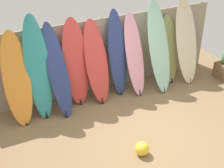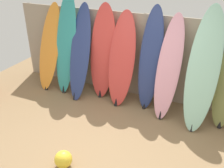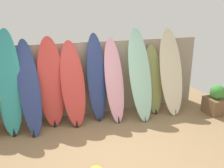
{
  "view_description": "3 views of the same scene",
  "coord_description": "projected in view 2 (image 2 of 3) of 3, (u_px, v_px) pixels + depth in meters",
  "views": [
    {
      "loc": [
        -2.78,
        -4.18,
        4.05
      ],
      "look_at": [
        -0.32,
        0.82,
        0.79
      ],
      "focal_mm": 50.0,
      "sensor_mm": 36.0,
      "label": 1
    },
    {
      "loc": [
        1.43,
        -2.74,
        2.82
      ],
      "look_at": [
        -0.17,
        0.8,
        0.8
      ],
      "focal_mm": 40.0,
      "sensor_mm": 36.0,
      "label": 2
    },
    {
      "loc": [
        -1.14,
        -3.68,
        2.66
      ],
      "look_at": [
        0.38,
        0.95,
        1.07
      ],
      "focal_mm": 40.0,
      "sensor_mm": 36.0,
      "label": 3
    }
  ],
  "objects": [
    {
      "name": "surfboard_red_4",
      "position": [
        122.0,
        60.0,
        5.02
      ],
      "size": [
        0.58,
        0.69,
        1.89
      ],
      "color": "#D13D38",
      "rests_on": "ground"
    },
    {
      "name": "fence_back",
      "position": [
        143.0,
        57.0,
        5.25
      ],
      "size": [
        6.08,
        0.11,
        1.8
      ],
      "color": "gray",
      "rests_on": "ground"
    },
    {
      "name": "surfboard_navy_5",
      "position": [
        150.0,
        59.0,
        4.85
      ],
      "size": [
        0.45,
        0.52,
        2.03
      ],
      "color": "navy",
      "rests_on": "ground"
    },
    {
      "name": "surfboard_teal_1",
      "position": [
        66.0,
        44.0,
        5.43
      ],
      "size": [
        0.53,
        0.61,
        2.19
      ],
      "color": "teal",
      "rests_on": "ground"
    },
    {
      "name": "ground",
      "position": [
        101.0,
        150.0,
        4.04
      ],
      "size": [
        7.68,
        7.68,
        0.0
      ],
      "primitive_type": "plane",
      "color": "#8E704C"
    },
    {
      "name": "beach_ball",
      "position": [
        63.0,
        159.0,
        3.68
      ],
      "size": [
        0.26,
        0.26,
        0.26
      ],
      "primitive_type": "sphere",
      "color": "yellow",
      "rests_on": "ground"
    },
    {
      "name": "surfboard_navy_2",
      "position": [
        80.0,
        53.0,
        5.29
      ],
      "size": [
        0.53,
        0.87,
        1.96
      ],
      "color": "navy",
      "rests_on": "ground"
    },
    {
      "name": "surfboard_pink_6",
      "position": [
        169.0,
        68.0,
        4.64
      ],
      "size": [
        0.45,
        0.77,
        1.91
      ],
      "color": "pink",
      "rests_on": "ground"
    },
    {
      "name": "surfboard_orange_0",
      "position": [
        49.0,
        48.0,
        5.66
      ],
      "size": [
        0.62,
        0.76,
        1.91
      ],
      "color": "orange",
      "rests_on": "ground"
    },
    {
      "name": "surfboard_red_3",
      "position": [
        103.0,
        53.0,
        5.23
      ],
      "size": [
        0.57,
        0.42,
        1.99
      ],
      "color": "#D13D38",
      "rests_on": "ground"
    },
    {
      "name": "surfboard_seafoam_7",
      "position": [
        203.0,
        70.0,
        4.29
      ],
      "size": [
        0.54,
        0.85,
        2.12
      ],
      "color": "#9ED6BC",
      "rests_on": "ground"
    }
  ]
}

